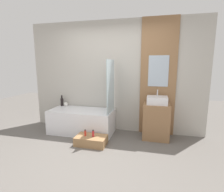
{
  "coord_description": "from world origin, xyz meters",
  "views": [
    {
      "loc": [
        0.96,
        -2.49,
        1.6
      ],
      "look_at": [
        0.17,
        0.71,
        1.0
      ],
      "focal_mm": 28.0,
      "sensor_mm": 36.0,
      "label": 1
    }
  ],
  "objects_px": {
    "bathtub": "(82,121)",
    "bottle_soap_primary": "(85,133)",
    "vase_round_light": "(66,104)",
    "wooden_step_bench": "(91,140)",
    "sink": "(157,100)",
    "bottle_soap_secondary": "(93,134)",
    "vase_tall_dark": "(62,102)"
  },
  "relations": [
    {
      "from": "vase_tall_dark",
      "to": "vase_round_light",
      "type": "relative_size",
      "value": 2.6
    },
    {
      "from": "sink",
      "to": "bottle_soap_primary",
      "type": "xyz_separation_m",
      "value": [
        -1.38,
        -0.66,
        -0.61
      ]
    },
    {
      "from": "bottle_soap_primary",
      "to": "vase_round_light",
      "type": "bearing_deg",
      "value": 136.29
    },
    {
      "from": "vase_tall_dark",
      "to": "bottle_soap_secondary",
      "type": "relative_size",
      "value": 1.94
    },
    {
      "from": "sink",
      "to": "bottle_soap_primary",
      "type": "relative_size",
      "value": 3.27
    },
    {
      "from": "bathtub",
      "to": "bottle_soap_primary",
      "type": "xyz_separation_m",
      "value": [
        0.32,
        -0.57,
        -0.04
      ]
    },
    {
      "from": "bathtub",
      "to": "vase_round_light",
      "type": "bearing_deg",
      "value": 154.97
    },
    {
      "from": "wooden_step_bench",
      "to": "bottle_soap_secondary",
      "type": "distance_m",
      "value": 0.16
    },
    {
      "from": "bathtub",
      "to": "bottle_soap_primary",
      "type": "relative_size",
      "value": 11.42
    },
    {
      "from": "wooden_step_bench",
      "to": "vase_tall_dark",
      "type": "distance_m",
      "value": 1.49
    },
    {
      "from": "wooden_step_bench",
      "to": "sink",
      "type": "xyz_separation_m",
      "value": [
        1.26,
        0.66,
        0.76
      ]
    },
    {
      "from": "sink",
      "to": "vase_round_light",
      "type": "xyz_separation_m",
      "value": [
        -2.24,
        0.16,
        -0.24
      ]
    },
    {
      "from": "sink",
      "to": "vase_round_light",
      "type": "bearing_deg",
      "value": 175.91
    },
    {
      "from": "bottle_soap_secondary",
      "to": "bottle_soap_primary",
      "type": "bearing_deg",
      "value": 180.0
    },
    {
      "from": "bathtub",
      "to": "vase_round_light",
      "type": "xyz_separation_m",
      "value": [
        -0.54,
        0.25,
        0.32
      ]
    },
    {
      "from": "wooden_step_bench",
      "to": "bottle_soap_primary",
      "type": "height_order",
      "value": "bottle_soap_primary"
    },
    {
      "from": "sink",
      "to": "bottle_soap_primary",
      "type": "bearing_deg",
      "value": -154.55
    },
    {
      "from": "bathtub",
      "to": "sink",
      "type": "height_order",
      "value": "sink"
    },
    {
      "from": "wooden_step_bench",
      "to": "vase_tall_dark",
      "type": "relative_size",
      "value": 2.28
    },
    {
      "from": "vase_round_light",
      "to": "bottle_soap_primary",
      "type": "xyz_separation_m",
      "value": [
        0.86,
        -0.82,
        -0.37
      ]
    },
    {
      "from": "vase_round_light",
      "to": "bottle_soap_primary",
      "type": "relative_size",
      "value": 0.8
    },
    {
      "from": "bathtub",
      "to": "vase_round_light",
      "type": "height_order",
      "value": "vase_round_light"
    },
    {
      "from": "wooden_step_bench",
      "to": "vase_tall_dark",
      "type": "height_order",
      "value": "vase_tall_dark"
    },
    {
      "from": "bottle_soap_secondary",
      "to": "bathtub",
      "type": "bearing_deg",
      "value": 130.67
    },
    {
      "from": "vase_tall_dark",
      "to": "bottle_soap_secondary",
      "type": "xyz_separation_m",
      "value": [
        1.14,
        -0.83,
        -0.42
      ]
    },
    {
      "from": "bottle_soap_primary",
      "to": "sink",
      "type": "bearing_deg",
      "value": 25.45
    },
    {
      "from": "vase_round_light",
      "to": "bottle_soap_secondary",
      "type": "relative_size",
      "value": 0.75
    },
    {
      "from": "bottle_soap_primary",
      "to": "vase_tall_dark",
      "type": "bearing_deg",
      "value": 139.37
    },
    {
      "from": "sink",
      "to": "vase_round_light",
      "type": "height_order",
      "value": "sink"
    },
    {
      "from": "bathtub",
      "to": "bottle_soap_primary",
      "type": "distance_m",
      "value": 0.65
    },
    {
      "from": "sink",
      "to": "vase_round_light",
      "type": "distance_m",
      "value": 2.26
    },
    {
      "from": "vase_round_light",
      "to": "wooden_step_bench",
      "type": "bearing_deg",
      "value": -39.89
    }
  ]
}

